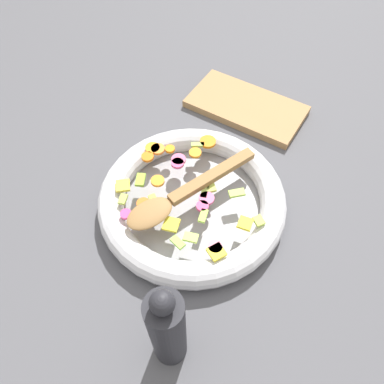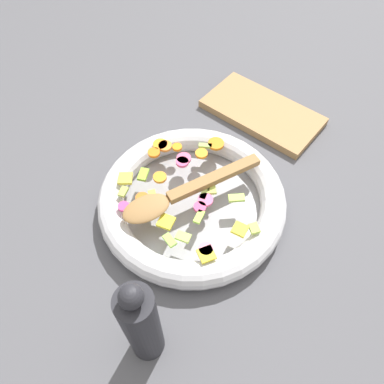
# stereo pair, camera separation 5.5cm
# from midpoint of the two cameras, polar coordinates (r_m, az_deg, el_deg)

# --- Properties ---
(ground_plane) EXTENTS (4.00, 4.00, 0.00)m
(ground_plane) POSITION_cam_midpoint_polar(r_m,az_deg,el_deg) (0.75, 2.09, -2.32)
(ground_plane) COLOR #4C4C51
(skillet) EXTENTS (0.37, 0.37, 0.05)m
(skillet) POSITION_cam_midpoint_polar(r_m,az_deg,el_deg) (0.73, 2.15, -1.38)
(skillet) COLOR gray
(skillet) RESTS_ON ground_plane
(chopped_vegetables) EXTENTS (0.29, 0.27, 0.01)m
(chopped_vegetables) POSITION_cam_midpoint_polar(r_m,az_deg,el_deg) (0.71, 0.47, 0.84)
(chopped_vegetables) COLOR orange
(chopped_vegetables) RESTS_ON skillet
(wooden_spoon) EXTENTS (0.14, 0.28, 0.01)m
(wooden_spoon) POSITION_cam_midpoint_polar(r_m,az_deg,el_deg) (0.69, 0.23, -0.42)
(wooden_spoon) COLOR olive
(wooden_spoon) RESTS_ON chopped_vegetables
(pepper_mill) EXTENTS (0.05, 0.05, 0.23)m
(pepper_mill) POSITION_cam_midpoint_polar(r_m,az_deg,el_deg) (0.54, -4.67, -19.67)
(pepper_mill) COLOR #232328
(pepper_mill) RESTS_ON ground_plane
(cutting_board) EXTENTS (0.27, 0.15, 0.02)m
(cutting_board) POSITION_cam_midpoint_polar(r_m,az_deg,el_deg) (0.93, 12.33, 11.70)
(cutting_board) COLOR #9E7547
(cutting_board) RESTS_ON ground_plane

